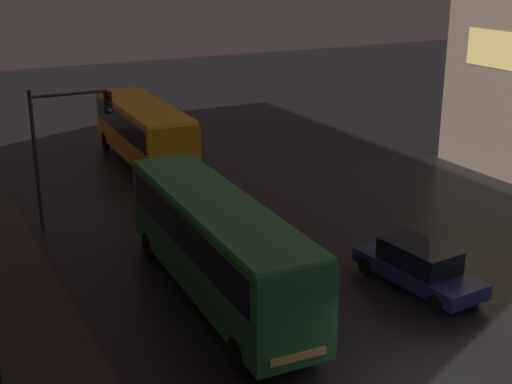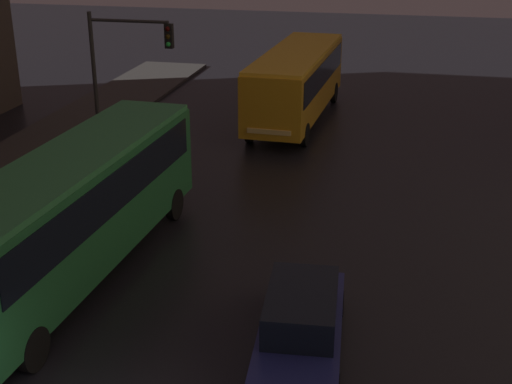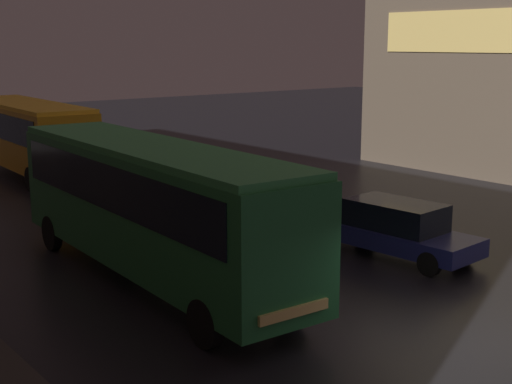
{
  "view_description": "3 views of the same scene",
  "coord_description": "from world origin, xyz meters",
  "px_view_note": "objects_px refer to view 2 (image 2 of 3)",
  "views": [
    {
      "loc": [
        -11.27,
        -12.23,
        10.83
      ],
      "look_at": [
        -0.23,
        8.94,
        2.77
      ],
      "focal_mm": 50.0,
      "sensor_mm": 36.0,
      "label": 1
    },
    {
      "loc": [
        5.74,
        -8.78,
        9.35
      ],
      "look_at": [
        1.87,
        8.58,
        2.21
      ],
      "focal_mm": 50.0,
      "sensor_mm": 36.0,
      "label": 2
    },
    {
      "loc": [
        -11.24,
        -7.88,
        5.86
      ],
      "look_at": [
        0.13,
        6.4,
        2.02
      ],
      "focal_mm": 50.0,
      "sensor_mm": 36.0,
      "label": 3
    }
  ],
  "objects_px": {
    "car_taxi": "(301,322)",
    "bus_near": "(76,202)",
    "bus_far": "(296,78)",
    "traffic_light_main": "(122,61)"
  },
  "relations": [
    {
      "from": "bus_near",
      "to": "car_taxi",
      "type": "distance_m",
      "value": 6.94
    },
    {
      "from": "bus_near",
      "to": "bus_far",
      "type": "height_order",
      "value": "bus_near"
    },
    {
      "from": "bus_near",
      "to": "traffic_light_main",
      "type": "bearing_deg",
      "value": -72.58
    },
    {
      "from": "bus_far",
      "to": "traffic_light_main",
      "type": "height_order",
      "value": "traffic_light_main"
    },
    {
      "from": "bus_far",
      "to": "car_taxi",
      "type": "bearing_deg",
      "value": 102.42
    },
    {
      "from": "bus_far",
      "to": "car_taxi",
      "type": "distance_m",
      "value": 18.9
    },
    {
      "from": "bus_near",
      "to": "bus_far",
      "type": "relative_size",
      "value": 1.07
    },
    {
      "from": "bus_far",
      "to": "car_taxi",
      "type": "xyz_separation_m",
      "value": [
        3.25,
        -18.58,
        -1.23
      ]
    },
    {
      "from": "car_taxi",
      "to": "traffic_light_main",
      "type": "bearing_deg",
      "value": -57.58
    },
    {
      "from": "car_taxi",
      "to": "bus_near",
      "type": "bearing_deg",
      "value": -24.48
    }
  ]
}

